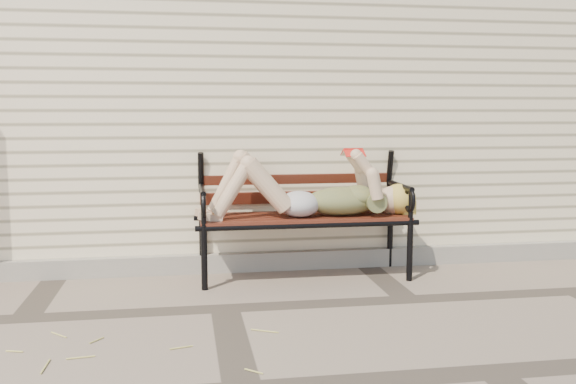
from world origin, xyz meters
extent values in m
plane|color=#7B6D5E|center=(0.00, 0.00, 0.00)|extent=(80.00, 80.00, 0.00)
cube|color=#F6E7C0|center=(0.00, 3.00, 1.50)|extent=(8.00, 4.00, 3.00)
cube|color=gray|center=(0.00, 0.97, 0.07)|extent=(8.00, 0.10, 0.15)
cylinder|color=black|center=(-0.12, 0.47, 0.24)|extent=(0.05, 0.05, 0.47)
cylinder|color=black|center=(-0.12, 0.94, 0.24)|extent=(0.05, 0.05, 0.47)
cylinder|color=black|center=(1.43, 0.47, 0.24)|extent=(0.05, 0.05, 0.47)
cylinder|color=black|center=(1.43, 0.94, 0.24)|extent=(0.05, 0.05, 0.47)
cube|color=#602518|center=(0.66, 0.70, 0.47)|extent=(1.59, 0.51, 0.03)
cylinder|color=black|center=(0.66, 0.47, 0.45)|extent=(1.68, 0.04, 0.04)
cylinder|color=black|center=(0.66, 0.94, 0.45)|extent=(1.68, 0.04, 0.04)
torus|color=black|center=(0.66, 1.06, 0.99)|extent=(0.29, 0.04, 0.29)
ellipsoid|color=#093145|center=(0.95, 0.67, 0.60)|extent=(0.57, 0.32, 0.22)
ellipsoid|color=#093145|center=(1.08, 0.67, 0.63)|extent=(0.27, 0.31, 0.17)
ellipsoid|color=silver|center=(0.62, 0.67, 0.58)|extent=(0.31, 0.36, 0.20)
sphere|color=#D8B491|center=(1.36, 0.67, 0.60)|extent=(0.23, 0.23, 0.23)
ellipsoid|color=#DCBE52|center=(1.41, 0.67, 0.60)|extent=(0.26, 0.27, 0.24)
cube|color=red|center=(1.04, 0.67, 1.00)|extent=(0.15, 0.02, 0.02)
cube|color=#EEE4CF|center=(1.04, 0.63, 0.97)|extent=(0.15, 0.09, 0.05)
cube|color=#EEE4CF|center=(1.04, 0.72, 0.97)|extent=(0.15, 0.09, 0.05)
cube|color=red|center=(1.04, 0.63, 0.97)|extent=(0.16, 0.10, 0.05)
cube|color=red|center=(1.04, 0.72, 0.97)|extent=(0.16, 0.10, 0.05)
cylinder|color=#C4BE5F|center=(-0.59, -0.95, 0.01)|extent=(0.14, 0.12, 0.01)
cylinder|color=#C4BE5F|center=(-0.46, -1.07, 0.01)|extent=(0.02, 0.19, 0.01)
cylinder|color=#C4BE5F|center=(0.26, -0.43, 0.01)|extent=(0.08, 0.02, 0.01)
cylinder|color=#C4BE5F|center=(-0.80, -0.49, 0.01)|extent=(0.12, 0.11, 0.01)
camera|label=1|loc=(-0.25, -4.09, 1.29)|focal=40.00mm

